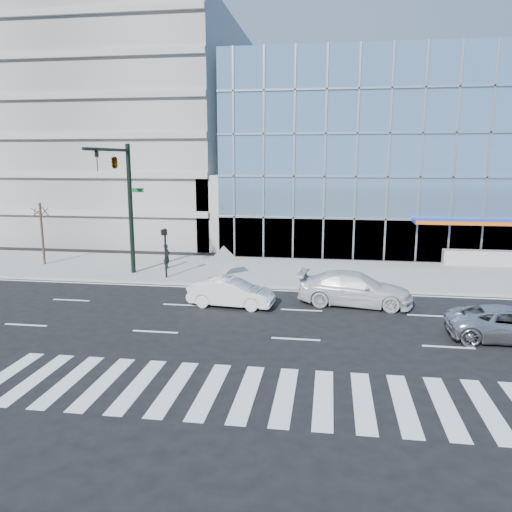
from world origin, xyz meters
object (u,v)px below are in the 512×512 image
Objects in this scene: ped_signal_post at (165,245)px; white_sedan at (231,293)px; tilted_panel at (224,260)px; silver_suv at (510,324)px; street_tree_near at (40,211)px; white_suv at (355,289)px; pedestrian at (167,256)px; traffic_signal at (119,178)px.

ped_signal_post is 7.04m from white_sedan.
tilted_panel is (3.35, 1.23, -1.07)m from ped_signal_post.
ped_signal_post is at bearing 66.42° from silver_suv.
street_tree_near reaches higher than white_sedan.
silver_suv is at bearing -118.84° from white_suv.
pedestrian is (-11.86, 6.10, 0.14)m from white_suv.
traffic_signal is 1.61× the size of silver_suv.
ped_signal_post is at bearing 51.83° from white_sedan.
traffic_signal is 7.92m from tilted_panel.
traffic_signal is at bearing -22.71° from street_tree_near.
street_tree_near reaches higher than silver_suv.
white_sedan is (-12.11, 3.03, 0.01)m from silver_suv.
tilted_panel reaches higher than white_sedan.
street_tree_near is at bearing 171.16° from tilted_panel.
white_suv reaches higher than silver_suv.
ped_signal_post is at bearing -15.06° from street_tree_near.
white_suv is (11.09, -3.58, -1.32)m from ped_signal_post.
tilted_panel is (5.85, 1.60, -5.10)m from traffic_signal.
ped_signal_post is 9.97m from street_tree_near.
ped_signal_post is 0.70× the size of white_sedan.
street_tree_near is 0.99× the size of white_sedan.
white_sedan is at bearing -77.72° from tilted_panel.
tilted_panel is (12.85, -1.33, -2.71)m from street_tree_near.
street_tree_near reaches higher than tilted_panel.
ped_signal_post is (2.50, 0.37, -4.02)m from traffic_signal.
street_tree_near is (-9.50, 2.56, 1.64)m from ped_signal_post.
traffic_signal is 4.75m from ped_signal_post.
traffic_signal is 2.67× the size of ped_signal_post.
white_suv is at bearing -16.60° from street_tree_near.
pedestrian is at bearing 107.01° from ped_signal_post.
traffic_signal reaches higher than ped_signal_post.
traffic_signal is at bearing 70.18° from silver_suv.
white_sedan is at bearing 76.88° from silver_suv.
white_sedan is (-6.11, -1.18, -0.12)m from white_suv.
street_tree_near is 28.70m from silver_suv.
silver_suv is at bearing -21.27° from street_tree_near.
tilted_panel is (-13.74, 9.02, 0.38)m from silver_suv.
white_sedan is (7.48, -4.39, -5.46)m from traffic_signal.
tilted_panel reaches higher than pedestrian.
white_suv is at bearing -17.90° from ped_signal_post.
street_tree_near is 3.25× the size of tilted_panel.
tilted_panel is at bearing 20.78° from white_sedan.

